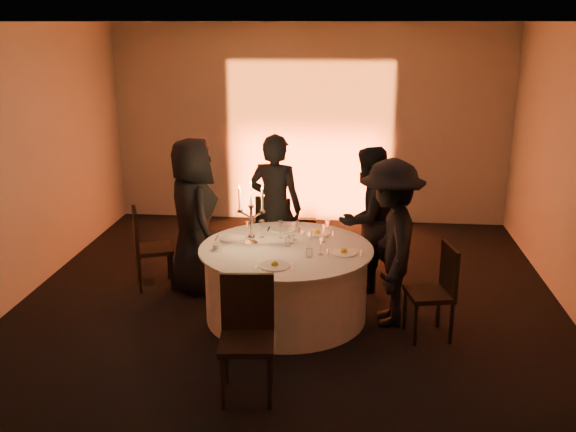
# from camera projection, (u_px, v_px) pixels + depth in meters

# --- Properties ---
(floor) EXTENTS (7.00, 7.00, 0.00)m
(floor) POSITION_uv_depth(u_px,v_px,m) (286.00, 316.00, 6.83)
(floor) COLOR black
(floor) RESTS_ON ground
(ceiling) EXTENTS (7.00, 7.00, 0.00)m
(ceiling) POSITION_uv_depth(u_px,v_px,m) (286.00, 22.00, 5.95)
(ceiling) COLOR silver
(ceiling) RESTS_ON wall_back
(wall_back) EXTENTS (7.00, 0.00, 7.00)m
(wall_back) POSITION_uv_depth(u_px,v_px,m) (310.00, 125.00, 9.72)
(wall_back) COLOR #BBB5AE
(wall_back) RESTS_ON floor
(wall_front) EXTENTS (7.00, 0.00, 7.00)m
(wall_front) POSITION_uv_depth(u_px,v_px,m) (210.00, 349.00, 3.06)
(wall_front) COLOR #BBB5AE
(wall_front) RESTS_ON floor
(wall_left) EXTENTS (0.00, 7.00, 7.00)m
(wall_left) POSITION_uv_depth(u_px,v_px,m) (0.00, 172.00, 6.68)
(wall_left) COLOR #BBB5AE
(wall_left) RESTS_ON floor
(uplighter_fixture) EXTENTS (0.25, 0.12, 0.10)m
(uplighter_fixture) POSITION_uv_depth(u_px,v_px,m) (308.00, 222.00, 9.86)
(uplighter_fixture) COLOR black
(uplighter_fixture) RESTS_ON floor
(banquet_table) EXTENTS (1.80, 1.80, 0.77)m
(banquet_table) POSITION_uv_depth(u_px,v_px,m) (286.00, 282.00, 6.71)
(banquet_table) COLOR black
(banquet_table) RESTS_ON floor
(chair_left) EXTENTS (0.54, 0.54, 0.96)m
(chair_left) POSITION_uv_depth(u_px,v_px,m) (146.00, 243.00, 7.43)
(chair_left) COLOR black
(chair_left) RESTS_ON floor
(chair_back_left) EXTENTS (0.50, 0.50, 0.99)m
(chair_back_left) POSITION_uv_depth(u_px,v_px,m) (276.00, 229.00, 7.88)
(chair_back_left) COLOR black
(chair_back_left) RESTS_ON floor
(chair_back_right) EXTENTS (0.61, 0.61, 0.99)m
(chair_back_right) POSITION_uv_depth(u_px,v_px,m) (377.00, 238.00, 7.56)
(chair_back_right) COLOR black
(chair_back_right) RESTS_ON floor
(chair_right) EXTENTS (0.49, 0.49, 0.94)m
(chair_right) POSITION_uv_depth(u_px,v_px,m) (437.00, 286.00, 6.24)
(chair_right) COLOR black
(chair_right) RESTS_ON floor
(chair_front) EXTENTS (0.49, 0.49, 1.02)m
(chair_front) POSITION_uv_depth(u_px,v_px,m) (247.00, 329.00, 5.28)
(chair_front) COLOR black
(chair_front) RESTS_ON floor
(guest_left) EXTENTS (0.92, 1.04, 1.78)m
(guest_left) POSITION_uv_depth(u_px,v_px,m) (194.00, 216.00, 7.28)
(guest_left) COLOR black
(guest_left) RESTS_ON floor
(guest_back_left) EXTENTS (0.72, 0.56, 1.77)m
(guest_back_left) POSITION_uv_depth(u_px,v_px,m) (275.00, 208.00, 7.59)
(guest_back_left) COLOR black
(guest_back_left) RESTS_ON floor
(guest_back_right) EXTENTS (1.03, 1.03, 1.68)m
(guest_back_right) POSITION_uv_depth(u_px,v_px,m) (367.00, 219.00, 7.31)
(guest_back_right) COLOR black
(guest_back_right) RESTS_ON floor
(guest_right) EXTENTS (0.67, 1.13, 1.72)m
(guest_right) POSITION_uv_depth(u_px,v_px,m) (390.00, 244.00, 6.45)
(guest_right) COLOR black
(guest_right) RESTS_ON floor
(plate_left) EXTENTS (0.36, 0.27, 0.01)m
(plate_left) POSITION_uv_depth(u_px,v_px,m) (232.00, 239.00, 6.85)
(plate_left) COLOR white
(plate_left) RESTS_ON banquet_table
(plate_back_left) EXTENTS (0.36, 0.29, 0.01)m
(plate_back_left) POSITION_uv_depth(u_px,v_px,m) (284.00, 229.00, 7.16)
(plate_back_left) COLOR white
(plate_back_left) RESTS_ON banquet_table
(plate_back_right) EXTENTS (0.35, 0.28, 0.08)m
(plate_back_right) POSITION_uv_depth(u_px,v_px,m) (317.00, 232.00, 7.02)
(plate_back_right) COLOR white
(plate_back_right) RESTS_ON banquet_table
(plate_right) EXTENTS (0.36, 0.27, 0.08)m
(plate_right) POSITION_uv_depth(u_px,v_px,m) (344.00, 252.00, 6.44)
(plate_right) COLOR white
(plate_right) RESTS_ON banquet_table
(plate_front) EXTENTS (0.36, 0.29, 0.08)m
(plate_front) POSITION_uv_depth(u_px,v_px,m) (275.00, 265.00, 6.09)
(plate_front) COLOR white
(plate_front) RESTS_ON banquet_table
(coffee_cup) EXTENTS (0.11, 0.11, 0.07)m
(coffee_cup) POSITION_uv_depth(u_px,v_px,m) (216.00, 248.00, 6.52)
(coffee_cup) COLOR white
(coffee_cup) RESTS_ON banquet_table
(candelabra) EXTENTS (0.29, 0.14, 0.69)m
(candelabra) POSITION_uv_depth(u_px,v_px,m) (251.00, 222.00, 6.63)
(candelabra) COLOR white
(candelabra) RESTS_ON banquet_table
(wine_glass_a) EXTENTS (0.07, 0.07, 0.19)m
(wine_glass_a) POSITION_uv_depth(u_px,v_px,m) (249.00, 232.00, 6.64)
(wine_glass_a) COLOR silver
(wine_glass_a) RESTS_ON banquet_table
(wine_glass_b) EXTENTS (0.07, 0.07, 0.19)m
(wine_glass_b) POSITION_uv_depth(u_px,v_px,m) (262.00, 225.00, 6.88)
(wine_glass_b) COLOR silver
(wine_glass_b) RESTS_ON banquet_table
(wine_glass_c) EXTENTS (0.07, 0.07, 0.19)m
(wine_glass_c) POSITION_uv_depth(u_px,v_px,m) (310.00, 236.00, 6.53)
(wine_glass_c) COLOR silver
(wine_glass_c) RESTS_ON banquet_table
(wine_glass_d) EXTENTS (0.07, 0.07, 0.19)m
(wine_glass_d) POSITION_uv_depth(u_px,v_px,m) (321.00, 242.00, 6.36)
(wine_glass_d) COLOR silver
(wine_glass_d) RESTS_ON banquet_table
(wine_glass_e) EXTENTS (0.07, 0.07, 0.19)m
(wine_glass_e) POSITION_uv_depth(u_px,v_px,m) (280.00, 226.00, 6.86)
(wine_glass_e) COLOR silver
(wine_glass_e) RESTS_ON banquet_table
(wine_glass_f) EXTENTS (0.07, 0.07, 0.19)m
(wine_glass_f) POSITION_uv_depth(u_px,v_px,m) (295.00, 228.00, 6.80)
(wine_glass_f) COLOR silver
(wine_glass_f) RESTS_ON banquet_table
(wine_glass_g) EXTENTS (0.07, 0.07, 0.19)m
(wine_glass_g) POSITION_uv_depth(u_px,v_px,m) (327.00, 225.00, 6.87)
(wine_glass_g) COLOR silver
(wine_glass_g) RESTS_ON banquet_table
(wine_glass_h) EXTENTS (0.07, 0.07, 0.19)m
(wine_glass_h) POSITION_uv_depth(u_px,v_px,m) (324.00, 230.00, 6.73)
(wine_glass_h) COLOR silver
(wine_glass_h) RESTS_ON banquet_table
(wine_glass_i) EXTENTS (0.07, 0.07, 0.19)m
(wine_glass_i) POSITION_uv_depth(u_px,v_px,m) (248.00, 226.00, 6.84)
(wine_glass_i) COLOR silver
(wine_glass_i) RESTS_ON banquet_table
(tumbler_a) EXTENTS (0.07, 0.07, 0.09)m
(tumbler_a) POSITION_uv_depth(u_px,v_px,m) (291.00, 239.00, 6.72)
(tumbler_a) COLOR silver
(tumbler_a) RESTS_ON banquet_table
(tumbler_b) EXTENTS (0.07, 0.07, 0.09)m
(tumbler_b) POSITION_uv_depth(u_px,v_px,m) (309.00, 253.00, 6.33)
(tumbler_b) COLOR silver
(tumbler_b) RESTS_ON banquet_table
(tumbler_c) EXTENTS (0.07, 0.07, 0.09)m
(tumbler_c) POSITION_uv_depth(u_px,v_px,m) (288.00, 242.00, 6.64)
(tumbler_c) COLOR silver
(tumbler_c) RESTS_ON banquet_table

